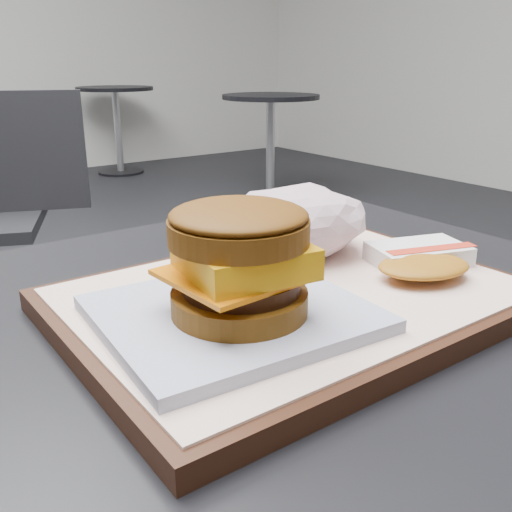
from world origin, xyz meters
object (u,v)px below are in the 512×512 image
Objects in this scene: customer_table at (225,499)px; hash_brown at (421,259)px; serving_tray at (293,299)px; crumpled_wrapper at (298,221)px; breakfast_sandwich at (238,273)px.

customer_table is 0.29m from hash_brown.
serving_tray is (0.06, -0.02, 0.20)m from customer_table.
serving_tray is 2.50× the size of crumpled_wrapper.
crumpled_wrapper is at bearing 35.15° from breakfast_sandwich.
breakfast_sandwich is (-0.01, -0.05, 0.24)m from customer_table.
breakfast_sandwich is 0.20m from hash_brown.
serving_tray is at bearing 164.78° from hash_brown.
customer_table is 6.10× the size of hash_brown.
serving_tray is 2.90× the size of hash_brown.
customer_table is 0.21m from serving_tray.
serving_tray is at bearing 19.93° from breakfast_sandwich.
crumpled_wrapper is at bearing 22.34° from customer_table.
customer_table is 3.97× the size of breakfast_sandwich.
customer_table is 2.11× the size of serving_tray.
crumpled_wrapper is (-0.06, 0.10, 0.02)m from hash_brown.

